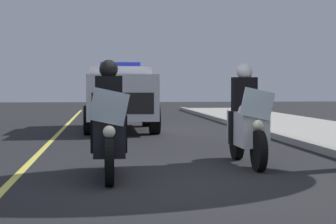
{
  "coord_description": "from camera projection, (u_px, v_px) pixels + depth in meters",
  "views": [
    {
      "loc": [
        7.71,
        -1.04,
        1.33
      ],
      "look_at": [
        -1.61,
        0.0,
        0.9
      ],
      "focal_mm": 60.77,
      "sensor_mm": 36.0,
      "label": 1
    }
  ],
  "objects": [
    {
      "name": "police_motorcycle_lead_right",
      "position": [
        247.0,
        123.0,
        9.56
      ],
      "size": [
        2.14,
        0.56,
        1.72
      ],
      "color": "black",
      "rests_on": "ground"
    },
    {
      "name": "police_motorcycle_lead_left",
      "position": [
        109.0,
        129.0,
        8.28
      ],
      "size": [
        2.14,
        0.56,
        1.72
      ],
      "color": "black",
      "rests_on": "ground"
    },
    {
      "name": "police_suv",
      "position": [
        120.0,
        95.0,
        17.13
      ],
      "size": [
        4.92,
        2.09,
        2.05
      ],
      "color": "silver",
      "rests_on": "ground"
    },
    {
      "name": "lane_stripe_center",
      "position": [
        7.0,
        185.0,
        7.57
      ],
      "size": [
        48.0,
        0.12,
        0.01
      ],
      "primitive_type": "cube",
      "color": "#E0D14C",
      "rests_on": "ground"
    },
    {
      "name": "ground_plane",
      "position": [
        181.0,
        182.0,
        7.83
      ],
      "size": [
        80.0,
        80.0,
        0.0
      ],
      "primitive_type": "plane",
      "color": "black"
    }
  ]
}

